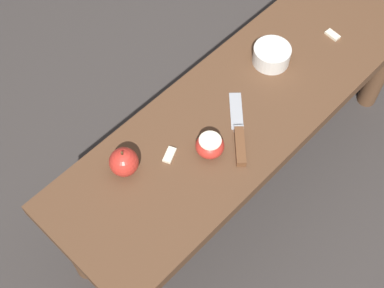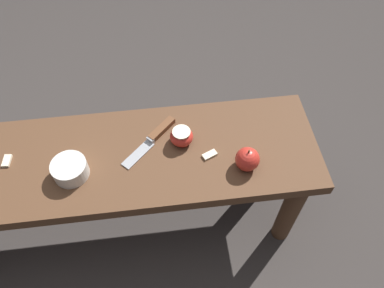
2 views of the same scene
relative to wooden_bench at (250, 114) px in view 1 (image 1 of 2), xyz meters
name	(u,v)px [view 1 (image 1 of 2)]	position (x,y,z in m)	size (l,w,h in m)	color
ground_plane	(240,176)	(0.00, 0.00, -0.37)	(8.00, 8.00, 0.00)	#383330
wooden_bench	(250,114)	(0.00, 0.00, 0.00)	(1.26, 0.37, 0.45)	brown
knife	(239,137)	(-0.13, -0.06, 0.09)	(0.18, 0.18, 0.02)	#9EA0A5
apple_whole	(124,162)	(-0.39, 0.08, 0.12)	(0.07, 0.07, 0.08)	red
apple_cut	(210,146)	(-0.21, -0.03, 0.11)	(0.07, 0.07, 0.05)	red
apple_slice_near_knife	(333,35)	(0.33, -0.02, 0.09)	(0.03, 0.04, 0.01)	beige
apple_slice_center	(170,155)	(-0.29, 0.03, 0.09)	(0.05, 0.04, 0.01)	beige
bowl	(272,55)	(0.13, 0.05, 0.11)	(0.10, 0.10, 0.05)	silver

